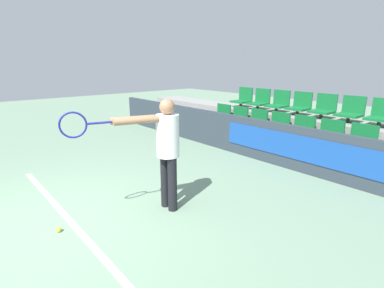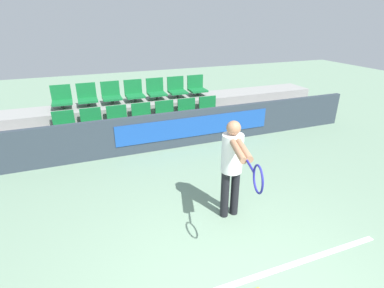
% 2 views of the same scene
% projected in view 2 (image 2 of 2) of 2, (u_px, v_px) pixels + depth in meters
% --- Properties ---
extents(court_baseline, '(4.47, 0.08, 0.01)m').
position_uv_depth(court_baseline, '(233.00, 284.00, 3.55)').
color(court_baseline, white).
rests_on(court_baseline, ground).
extents(barrier_wall, '(11.05, 0.14, 0.87)m').
position_uv_depth(barrier_wall, '(151.00, 133.00, 6.86)').
color(barrier_wall, '#2D3842').
rests_on(barrier_wall, ground).
extents(bleacher_tier_front, '(10.65, 0.89, 0.41)m').
position_uv_depth(bleacher_tier_front, '(145.00, 135.00, 7.39)').
color(bleacher_tier_front, gray).
rests_on(bleacher_tier_front, ground).
extents(bleacher_tier_middle, '(10.65, 0.89, 0.81)m').
position_uv_depth(bleacher_tier_middle, '(137.00, 117.00, 8.07)').
color(bleacher_tier_middle, gray).
rests_on(bleacher_tier_middle, ground).
extents(stadium_chair_0, '(0.47, 0.45, 0.55)m').
position_uv_depth(stadium_chair_0, '(64.00, 126.00, 6.73)').
color(stadium_chair_0, '#333333').
rests_on(stadium_chair_0, bleacher_tier_front).
extents(stadium_chair_1, '(0.47, 0.45, 0.55)m').
position_uv_depth(stadium_chair_1, '(92.00, 123.00, 6.93)').
color(stadium_chair_1, '#333333').
rests_on(stadium_chair_1, bleacher_tier_front).
extents(stadium_chair_2, '(0.47, 0.45, 0.55)m').
position_uv_depth(stadium_chair_2, '(118.00, 120.00, 7.13)').
color(stadium_chair_2, '#333333').
rests_on(stadium_chair_2, bleacher_tier_front).
extents(stadium_chair_3, '(0.47, 0.45, 0.55)m').
position_uv_depth(stadium_chair_3, '(143.00, 117.00, 7.32)').
color(stadium_chair_3, '#333333').
rests_on(stadium_chair_3, bleacher_tier_front).
extents(stadium_chair_4, '(0.47, 0.45, 0.55)m').
position_uv_depth(stadium_chair_4, '(166.00, 114.00, 7.52)').
color(stadium_chair_4, '#333333').
rests_on(stadium_chair_4, bleacher_tier_front).
extents(stadium_chair_5, '(0.47, 0.45, 0.55)m').
position_uv_depth(stadium_chair_5, '(188.00, 112.00, 7.72)').
color(stadium_chair_5, '#333333').
rests_on(stadium_chair_5, bleacher_tier_front).
extents(stadium_chair_6, '(0.47, 0.45, 0.55)m').
position_uv_depth(stadium_chair_6, '(209.00, 109.00, 7.92)').
color(stadium_chair_6, '#333333').
rests_on(stadium_chair_6, bleacher_tier_front).
extents(stadium_chair_7, '(0.47, 0.45, 0.55)m').
position_uv_depth(stadium_chair_7, '(62.00, 99.00, 7.33)').
color(stadium_chair_7, '#333333').
rests_on(stadium_chair_7, bleacher_tier_middle).
extents(stadium_chair_8, '(0.47, 0.45, 0.55)m').
position_uv_depth(stadium_chair_8, '(87.00, 96.00, 7.53)').
color(stadium_chair_8, '#333333').
rests_on(stadium_chair_8, bleacher_tier_middle).
extents(stadium_chair_9, '(0.47, 0.45, 0.55)m').
position_uv_depth(stadium_chair_9, '(111.00, 94.00, 7.73)').
color(stadium_chair_9, '#333333').
rests_on(stadium_chair_9, bleacher_tier_middle).
extents(stadium_chair_10, '(0.47, 0.45, 0.55)m').
position_uv_depth(stadium_chair_10, '(134.00, 92.00, 7.92)').
color(stadium_chair_10, '#333333').
rests_on(stadium_chair_10, bleacher_tier_middle).
extents(stadium_chair_11, '(0.47, 0.45, 0.55)m').
position_uv_depth(stadium_chair_11, '(156.00, 91.00, 8.12)').
color(stadium_chair_11, '#333333').
rests_on(stadium_chair_11, bleacher_tier_middle).
extents(stadium_chair_12, '(0.47, 0.45, 0.55)m').
position_uv_depth(stadium_chair_12, '(177.00, 89.00, 8.32)').
color(stadium_chair_12, '#333333').
rests_on(stadium_chair_12, bleacher_tier_middle).
extents(stadium_chair_13, '(0.47, 0.45, 0.55)m').
position_uv_depth(stadium_chair_13, '(197.00, 87.00, 8.51)').
color(stadium_chair_13, '#333333').
rests_on(stadium_chair_13, bleacher_tier_middle).
extents(tennis_player, '(0.53, 1.46, 1.58)m').
position_uv_depth(tennis_player, '(233.00, 162.00, 4.35)').
color(tennis_player, black).
rests_on(tennis_player, ground).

